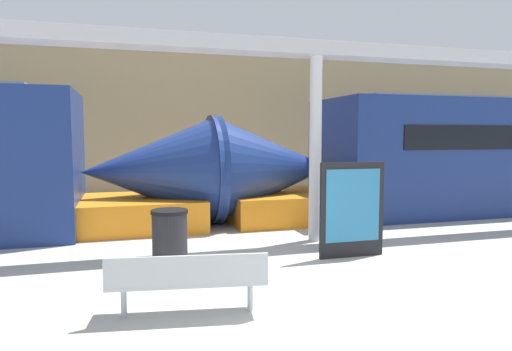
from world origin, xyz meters
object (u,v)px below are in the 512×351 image
at_px(poster_board, 352,209).
at_px(trash_bin, 170,241).
at_px(support_column_near, 315,150).
at_px(bench_near, 188,278).

bearing_deg(poster_board, trash_bin, 179.74).
distance_m(poster_board, support_column_near, 1.68).
relative_size(poster_board, support_column_near, 0.45).
distance_m(bench_near, support_column_near, 4.62).
xyz_separation_m(poster_board, support_column_near, (-0.13, 1.35, 1.00)).
relative_size(trash_bin, poster_board, 0.59).
height_order(trash_bin, poster_board, poster_board).
bearing_deg(trash_bin, bench_near, -89.17).
height_order(bench_near, support_column_near, support_column_near).
bearing_deg(support_column_near, bench_near, -133.13).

